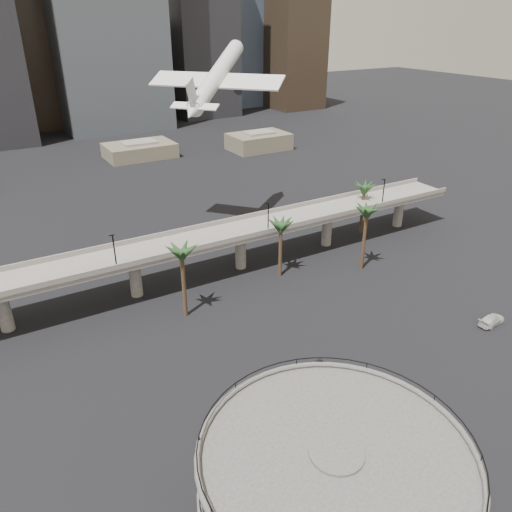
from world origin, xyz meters
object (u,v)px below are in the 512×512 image
parking_ramp (331,508)px  overpass (190,246)px  car_a (268,437)px  airborne_jet (217,77)px  car_b (315,368)px  car_c (492,320)px

parking_ramp → overpass: bearing=77.6°
overpass → car_a: overpass is taller
airborne_jet → car_a: (-24.14, -59.42, -34.61)m
car_a → car_b: 14.78m
car_a → car_c: 45.94m
car_a → car_b: bearing=-48.4°
airborne_jet → parking_ramp: bearing=-152.4°
car_c → parking_ramp: bearing=105.5°
overpass → airborne_jet: bearing=48.1°
car_b → car_a: bearing=105.8°
car_a → car_b: size_ratio=0.91×
airborne_jet → car_c: size_ratio=4.57×
overpass → parking_ramp: bearing=-102.4°
car_b → car_c: size_ratio=0.84×
parking_ramp → overpass: (13.00, 59.00, -2.50)m
airborne_jet → car_a: airborne_jet is taller
airborne_jet → car_b: bearing=-144.4°
parking_ramp → car_c: bearing=21.1°
parking_ramp → car_a: parking_ramp is taller
parking_ramp → overpass: 60.46m
parking_ramp → car_c: parking_ramp is taller
parking_ramp → car_a: bearing=75.8°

